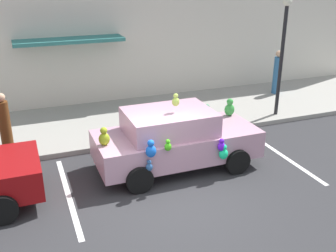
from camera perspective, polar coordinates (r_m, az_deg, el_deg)
The scene contains 10 objects.
ground_plane at distance 9.01m, azimuth -0.05°, elevation -10.45°, with size 60.00×60.00×0.00m, color #2D2D30.
sidewalk at distance 13.30m, azimuth -7.84°, elevation 0.67°, with size 24.00×4.00×0.15m, color gray.
storefront_building at distance 14.62m, azimuth -10.60°, elevation 15.03°, with size 24.00×1.25×6.40m.
parking_stripe_front at distance 11.45m, azimuth 15.87°, elevation -3.96°, with size 0.12×3.60×0.01m, color silver.
parking_stripe_rear at distance 9.46m, azimuth -14.07°, elevation -9.49°, with size 0.12×3.60×0.01m, color silver.
plush_covered_car at distance 10.05m, azimuth 0.98°, elevation -1.76°, with size 4.10×2.07×2.02m.
teddy_bear_on_sidewalk at distance 11.92m, azimuth -3.03°, elevation 0.32°, with size 0.35×0.29×0.67m.
street_lamp_post at distance 13.53m, azimuth 16.10°, elevation 11.07°, with size 0.28×0.28×3.82m.
pedestrian_near_shopfront at distance 11.24m, azimuth -22.26°, elevation 0.01°, with size 0.30×0.30×1.70m.
pedestrian_walking_past at distance 16.30m, azimuth 15.35°, elevation 7.28°, with size 0.32×0.32×1.70m.
Camera 1 is at (-2.75, -7.12, 4.79)m, focal length 42.64 mm.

